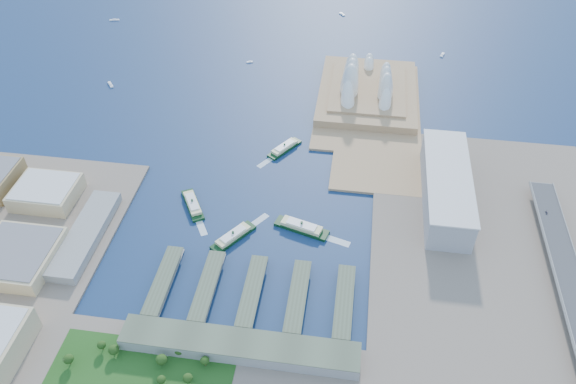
% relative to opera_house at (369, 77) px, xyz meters
% --- Properties ---
extents(ground, '(3000.00, 3000.00, 0.00)m').
position_rel_opera_house_xyz_m(ground, '(-105.00, -280.00, -32.00)').
color(ground, '#10254B').
rests_on(ground, ground).
extents(east_land, '(240.00, 500.00, 3.00)m').
position_rel_opera_house_xyz_m(east_land, '(135.00, -330.00, -30.50)').
color(east_land, '#796B5D').
rests_on(east_land, ground).
extents(peninsula, '(135.00, 220.00, 3.00)m').
position_rel_opera_house_xyz_m(peninsula, '(2.50, -20.00, -30.50)').
color(peninsula, '#A6835B').
rests_on(peninsula, ground).
extents(opera_house, '(134.00, 180.00, 58.00)m').
position_rel_opera_house_xyz_m(opera_house, '(0.00, 0.00, 0.00)').
color(opera_house, white).
rests_on(opera_house, peninsula).
extents(toaster_building, '(45.00, 155.00, 35.00)m').
position_rel_opera_house_xyz_m(toaster_building, '(90.00, -200.00, -11.50)').
color(toaster_building, '#95959A').
rests_on(toaster_building, east_land).
extents(expressway, '(26.00, 340.00, 11.85)m').
position_rel_opera_house_xyz_m(expressway, '(195.00, -340.00, -23.07)').
color(expressway, gray).
rests_on(expressway, east_land).
extents(ferry_wharves, '(184.00, 90.00, 9.30)m').
position_rel_opera_house_xyz_m(ferry_wharves, '(-91.00, -355.00, -27.35)').
color(ferry_wharves, '#495540').
rests_on(ferry_wharves, ground).
extents(terminal_building, '(200.00, 28.00, 12.00)m').
position_rel_opera_house_xyz_m(terminal_building, '(-90.00, -415.00, -23.00)').
color(terminal_building, gray).
rests_on(terminal_building, south_land).
extents(ferry_a, '(36.71, 50.56, 9.63)m').
position_rel_opera_house_xyz_m(ferry_a, '(-177.60, -245.98, -27.19)').
color(ferry_a, black).
rests_on(ferry_a, ground).
extents(ferry_b, '(37.76, 47.75, 9.29)m').
position_rel_opera_house_xyz_m(ferry_b, '(-94.31, -132.80, -27.36)').
color(ferry_b, black).
rests_on(ferry_b, ground).
extents(ferry_c, '(41.09, 50.18, 9.86)m').
position_rel_opera_house_xyz_m(ferry_c, '(-123.87, -286.75, -27.07)').
color(ferry_c, black).
rests_on(ferry_c, ground).
extents(ferry_d, '(58.79, 30.01, 10.78)m').
position_rel_opera_house_xyz_m(ferry_d, '(-56.94, -263.99, -26.61)').
color(ferry_d, black).
rests_on(ferry_d, ground).
extents(boat_a, '(12.82, 15.14, 3.08)m').
position_rel_opera_house_xyz_m(boat_a, '(-359.61, -20.28, -30.46)').
color(boat_a, white).
rests_on(boat_a, ground).
extents(boat_b, '(9.54, 6.22, 2.43)m').
position_rel_opera_house_xyz_m(boat_b, '(-177.60, 71.79, -30.78)').
color(boat_b, white).
rests_on(boat_b, ground).
extents(boat_c, '(7.71, 14.01, 3.03)m').
position_rel_opera_house_xyz_m(boat_c, '(109.38, 135.34, -30.49)').
color(boat_c, white).
rests_on(boat_c, ground).
extents(boat_d, '(16.52, 7.50, 2.73)m').
position_rel_opera_house_xyz_m(boat_d, '(-431.91, 180.50, -30.64)').
color(boat_d, white).
rests_on(boat_d, ground).
extents(boat_e, '(10.83, 12.29, 3.07)m').
position_rel_opera_house_xyz_m(boat_e, '(-52.64, 258.14, -30.47)').
color(boat_e, white).
rests_on(boat_e, ground).
extents(car_c, '(1.87, 4.60, 1.34)m').
position_rel_opera_house_xyz_m(car_c, '(191.00, -219.31, -16.48)').
color(car_c, slate).
rests_on(car_c, expressway).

